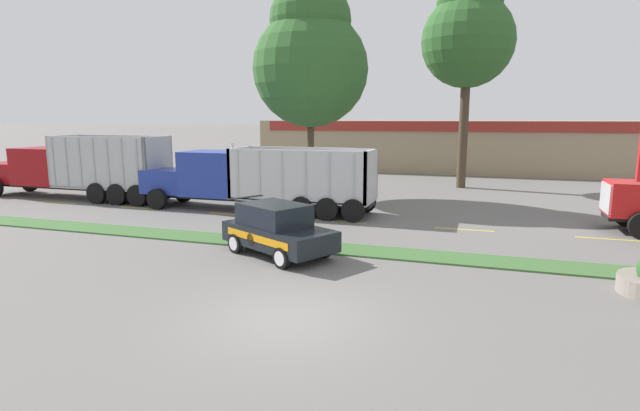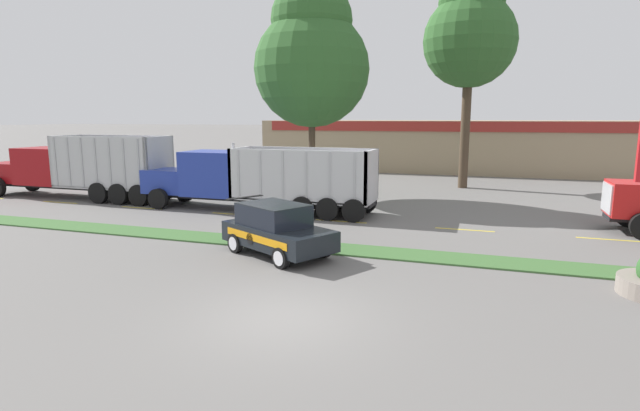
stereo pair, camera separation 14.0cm
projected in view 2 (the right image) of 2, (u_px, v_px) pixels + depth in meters
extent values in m
plane|color=slate|center=(283.00, 318.00, 11.66)|extent=(600.00, 600.00, 0.00)
cube|color=#3D6633|center=(352.00, 250.00, 17.55)|extent=(120.00, 1.50, 0.06)
cube|color=yellow|center=(60.00, 202.00, 27.61)|extent=(2.40, 0.14, 0.01)
cube|color=yellow|center=(141.00, 208.00, 25.92)|extent=(2.40, 0.14, 0.01)
cube|color=yellow|center=(234.00, 214.00, 24.24)|extent=(2.40, 0.14, 0.01)
cube|color=yellow|center=(341.00, 221.00, 22.55)|extent=(2.40, 0.14, 0.01)
cube|color=yellow|center=(465.00, 230.00, 20.86)|extent=(2.40, 0.14, 0.01)
cube|color=yellow|center=(610.00, 240.00, 19.18)|extent=(2.40, 0.14, 0.01)
cube|color=red|center=(638.00, 199.00, 20.08)|extent=(2.18, 2.02, 1.38)
cube|color=#B7B7BC|center=(607.00, 198.00, 20.43)|extent=(0.06, 1.72, 1.17)
cylinder|color=black|center=(628.00, 215.00, 21.36)|extent=(1.04, 0.30, 1.04)
cube|color=black|center=(254.00, 198.00, 25.13)|extent=(12.17, 1.33, 0.18)
cube|color=#23389E|center=(171.00, 181.00, 26.52)|extent=(2.45, 1.99, 1.23)
cube|color=#B7B7BC|center=(151.00, 180.00, 26.92)|extent=(0.06, 1.70, 1.05)
cube|color=#23389E|center=(215.00, 173.00, 25.61)|extent=(2.86, 2.43, 2.24)
cube|color=black|center=(190.00, 165.00, 25.99)|extent=(0.04, 2.06, 1.01)
cylinder|color=silver|center=(234.00, 159.00, 24.25)|extent=(0.14, 0.14, 1.61)
cube|color=silver|center=(304.00, 198.00, 24.27)|extent=(6.87, 2.43, 0.12)
cube|color=silver|center=(241.00, 171.00, 25.11)|extent=(0.16, 2.43, 2.41)
cube|color=silver|center=(371.00, 176.00, 23.02)|extent=(0.16, 2.43, 2.41)
cube|color=silver|center=(295.00, 176.00, 23.01)|extent=(6.87, 0.16, 2.41)
cube|color=silver|center=(311.00, 171.00, 25.12)|extent=(6.87, 0.16, 2.41)
cube|color=#B2B2B7|center=(238.00, 174.00, 23.81)|extent=(0.10, 0.04, 2.29)
cube|color=#B2B2B7|center=(260.00, 175.00, 23.45)|extent=(0.10, 0.04, 2.29)
cube|color=#B2B2B7|center=(283.00, 176.00, 23.09)|extent=(0.10, 0.04, 2.29)
cube|color=#B2B2B7|center=(306.00, 177.00, 22.73)|extent=(0.10, 0.04, 2.29)
cube|color=#B2B2B7|center=(330.00, 178.00, 22.38)|extent=(0.10, 0.04, 2.29)
cube|color=#B2B2B7|center=(354.00, 179.00, 22.02)|extent=(0.10, 0.04, 2.29)
cylinder|color=black|center=(158.00, 199.00, 25.55)|extent=(1.05, 0.30, 1.05)
cylinder|color=black|center=(185.00, 192.00, 27.78)|extent=(1.05, 0.30, 1.05)
cylinder|color=black|center=(354.00, 211.00, 22.31)|extent=(1.05, 0.30, 1.05)
cylinder|color=black|center=(366.00, 202.00, 24.54)|extent=(1.05, 0.30, 1.05)
cylinder|color=black|center=(328.00, 209.00, 22.70)|extent=(1.05, 0.30, 1.05)
cylinder|color=black|center=(342.00, 201.00, 24.93)|extent=(1.05, 0.30, 1.05)
cylinder|color=black|center=(302.00, 208.00, 23.08)|extent=(1.05, 0.30, 1.05)
cylinder|color=black|center=(319.00, 200.00, 25.31)|extent=(1.05, 0.30, 1.05)
cube|color=black|center=(76.00, 186.00, 29.18)|extent=(11.96, 1.36, 0.18)
cube|color=maroon|center=(14.00, 172.00, 30.54)|extent=(2.54, 2.03, 1.17)
cube|color=maroon|center=(48.00, 166.00, 29.60)|extent=(2.94, 2.48, 2.14)
cube|color=black|center=(28.00, 159.00, 30.00)|extent=(0.04, 2.11, 0.96)
cylinder|color=silver|center=(56.00, 156.00, 28.23)|extent=(0.14, 0.14, 1.39)
cube|color=#B7B7BC|center=(114.00, 186.00, 28.30)|extent=(6.48, 2.48, 0.12)
cube|color=#B7B7BC|center=(68.00, 160.00, 29.04)|extent=(0.16, 2.48, 2.82)
cube|color=#B7B7BC|center=(160.00, 163.00, 27.07)|extent=(0.16, 2.48, 2.82)
cube|color=#B7B7BC|center=(97.00, 163.00, 26.97)|extent=(6.48, 0.16, 2.82)
cube|color=#B7B7BC|center=(126.00, 159.00, 29.14)|extent=(6.48, 0.16, 2.82)
cube|color=#A3A3A8|center=(55.00, 162.00, 27.75)|extent=(0.10, 0.04, 2.68)
cube|color=#A3A3A8|center=(69.00, 162.00, 27.46)|extent=(0.10, 0.04, 2.68)
cube|color=#A3A3A8|center=(82.00, 162.00, 27.17)|extent=(0.10, 0.04, 2.68)
cube|color=#A3A3A8|center=(96.00, 163.00, 26.88)|extent=(0.10, 0.04, 2.68)
cube|color=#A3A3A8|center=(110.00, 163.00, 26.59)|extent=(0.10, 0.04, 2.68)
cube|color=#A3A3A8|center=(124.00, 164.00, 26.30)|extent=(0.10, 0.04, 2.68)
cube|color=#A3A3A8|center=(139.00, 164.00, 26.01)|extent=(0.10, 0.04, 2.68)
cylinder|color=black|center=(32.00, 182.00, 31.81)|extent=(1.14, 0.30, 1.14)
cylinder|color=black|center=(139.00, 195.00, 26.38)|extent=(1.14, 0.30, 1.14)
cylinder|color=black|center=(167.00, 189.00, 28.65)|extent=(1.14, 0.30, 1.14)
cylinder|color=black|center=(118.00, 194.00, 26.79)|extent=(1.14, 0.30, 1.14)
cylinder|color=black|center=(147.00, 188.00, 29.07)|extent=(1.14, 0.30, 1.14)
cylinder|color=black|center=(98.00, 193.00, 27.20)|extent=(1.14, 0.30, 1.14)
cylinder|color=black|center=(129.00, 187.00, 29.48)|extent=(1.14, 0.30, 1.14)
cube|color=black|center=(278.00, 236.00, 16.92)|extent=(4.50, 3.62, 0.68)
cube|color=black|center=(274.00, 215.00, 16.97)|extent=(2.77, 2.54, 0.69)
cube|color=black|center=(273.00, 204.00, 16.91)|extent=(2.77, 2.54, 0.04)
cube|color=black|center=(245.00, 197.00, 18.13)|extent=(0.90, 1.42, 0.03)
cube|color=orange|center=(255.00, 238.00, 16.26)|extent=(2.88, 1.58, 0.24)
cylinder|color=black|center=(250.00, 239.00, 16.49)|extent=(0.33, 0.19, 0.37)
cylinder|color=black|center=(281.00, 258.00, 15.45)|extent=(0.69, 0.50, 0.67)
cylinder|color=silver|center=(278.00, 259.00, 15.38)|extent=(0.42, 0.24, 0.47)
cylinder|color=black|center=(323.00, 248.00, 16.67)|extent=(0.69, 0.50, 0.67)
cylinder|color=silver|center=(326.00, 247.00, 16.74)|extent=(0.42, 0.24, 0.47)
cylinder|color=black|center=(235.00, 243.00, 17.28)|extent=(0.69, 0.50, 0.67)
cylinder|color=silver|center=(233.00, 244.00, 17.21)|extent=(0.42, 0.24, 0.47)
cylinder|color=black|center=(276.00, 235.00, 18.50)|extent=(0.69, 0.50, 0.67)
cylinder|color=silver|center=(279.00, 234.00, 18.57)|extent=(0.42, 0.24, 0.47)
cube|color=#9E896B|center=(497.00, 145.00, 44.73)|extent=(40.58, 12.00, 4.38)
cube|color=maroon|center=(499.00, 127.00, 38.78)|extent=(38.55, 0.10, 0.80)
cylinder|color=#473828|center=(312.00, 150.00, 28.97)|extent=(0.39, 0.39, 5.54)
sphere|color=#2D5B28|center=(312.00, 69.00, 28.18)|extent=(6.53, 6.53, 6.53)
sphere|color=#2D5B28|center=(312.00, 21.00, 27.73)|extent=(4.57, 4.57, 4.57)
cylinder|color=#473828|center=(465.00, 129.00, 32.80)|extent=(0.60, 0.60, 7.84)
sphere|color=#2D5B28|center=(470.00, 41.00, 31.84)|extent=(5.91, 5.91, 5.91)
sphere|color=#2D5B28|center=(472.00, 2.00, 31.43)|extent=(4.14, 4.14, 4.14)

